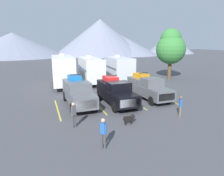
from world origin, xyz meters
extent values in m
plane|color=#47474C|center=(0.00, 0.00, 0.00)|extent=(240.00, 240.00, 0.00)
cube|color=#595B60|center=(-3.31, 0.26, 0.91)|extent=(2.04, 5.85, 0.94)
cube|color=#595B60|center=(-3.26, -1.83, 1.42)|extent=(1.87, 1.67, 0.08)
cube|color=#595B60|center=(-3.30, -0.26, 1.77)|extent=(1.83, 1.55, 0.78)
cube|color=slate|center=(-3.28, -0.87, 1.81)|extent=(1.69, 0.26, 0.58)
cube|color=#595B60|center=(-3.34, 1.83, 1.68)|extent=(1.94, 2.71, 0.60)
cube|color=silver|center=(-3.24, -2.61, 0.96)|extent=(1.63, 0.10, 0.65)
cylinder|color=black|center=(-2.38, -1.69, 0.44)|extent=(0.30, 0.89, 0.89)
cylinder|color=black|center=(-4.14, -1.73, 0.44)|extent=(0.30, 0.89, 0.89)
cylinder|color=black|center=(-2.47, 2.25, 0.44)|extent=(0.30, 0.89, 0.89)
cylinder|color=black|center=(-4.23, 2.21, 0.44)|extent=(0.30, 0.89, 0.89)
cube|color=blue|center=(-3.34, 1.83, 2.20)|extent=(1.09, 1.73, 0.45)
cylinder|color=black|center=(-2.90, 1.25, 2.20)|extent=(0.19, 0.44, 0.44)
cylinder|color=black|center=(-3.76, 1.23, 2.20)|extent=(0.19, 0.44, 0.44)
cylinder|color=black|center=(-2.93, 2.42, 2.20)|extent=(0.19, 0.44, 0.44)
cylinder|color=black|center=(-3.79, 2.40, 2.20)|extent=(0.19, 0.44, 0.44)
cube|color=black|center=(-3.33, 1.35, 2.58)|extent=(0.96, 0.10, 0.08)
cube|color=black|center=(-0.08, -0.51, 0.87)|extent=(2.08, 5.58, 0.88)
cube|color=black|center=(-0.03, -2.50, 1.35)|extent=(1.92, 1.59, 0.08)
cube|color=black|center=(-0.07, -1.01, 1.72)|extent=(1.87, 1.48, 0.82)
cube|color=slate|center=(-0.05, -1.58, 1.76)|extent=(1.73, 0.27, 0.60)
cube|color=black|center=(-0.11, 0.99, 1.58)|extent=(1.98, 2.59, 0.54)
cube|color=silver|center=(-0.02, -3.25, 0.91)|extent=(1.67, 0.10, 0.62)
cylinder|color=black|center=(0.86, -2.37, 0.42)|extent=(0.30, 0.85, 0.85)
cylinder|color=black|center=(-0.94, -2.41, 0.42)|extent=(0.30, 0.85, 0.85)
cylinder|color=black|center=(0.78, 1.39, 0.42)|extent=(0.30, 0.85, 0.85)
cylinder|color=black|center=(-1.02, 1.35, 0.42)|extent=(0.30, 0.85, 0.85)
cube|color=red|center=(-0.11, 0.99, 2.07)|extent=(1.11, 1.65, 0.45)
cylinder|color=black|center=(0.34, 0.44, 2.07)|extent=(0.19, 0.44, 0.44)
cylinder|color=black|center=(-0.54, 0.42, 2.07)|extent=(0.19, 0.44, 0.44)
cylinder|color=black|center=(0.32, 1.56, 2.07)|extent=(0.19, 0.44, 0.44)
cylinder|color=black|center=(-0.57, 1.54, 2.07)|extent=(0.19, 0.44, 0.44)
cube|color=black|center=(-0.10, 0.53, 2.45)|extent=(0.98, 0.10, 0.08)
cube|color=#595B60|center=(3.58, 0.23, 0.85)|extent=(2.03, 5.94, 0.89)
cube|color=#595B60|center=(3.62, -1.89, 1.33)|extent=(1.86, 1.69, 0.08)
cube|color=#595B60|center=(3.59, -0.30, 1.71)|extent=(1.82, 1.57, 0.83)
cube|color=slate|center=(3.60, -0.91, 1.75)|extent=(1.68, 0.27, 0.61)
cube|color=#595B60|center=(3.54, 1.83, 1.55)|extent=(1.92, 2.76, 0.51)
cube|color=silver|center=(3.64, -2.69, 0.89)|extent=(1.62, 0.10, 0.62)
cylinder|color=black|center=(4.50, -1.75, 0.40)|extent=(0.30, 0.81, 0.81)
cylinder|color=black|center=(2.75, -1.79, 0.40)|extent=(0.30, 0.81, 0.81)
cylinder|color=black|center=(4.41, 2.26, 0.40)|extent=(0.30, 0.81, 0.81)
cylinder|color=black|center=(2.66, 2.22, 0.40)|extent=(0.30, 0.81, 0.81)
cube|color=orange|center=(3.54, 1.83, 2.03)|extent=(1.08, 1.76, 0.45)
cylinder|color=black|center=(3.98, 1.24, 2.03)|extent=(0.19, 0.44, 0.44)
cylinder|color=black|center=(3.13, 1.22, 2.03)|extent=(0.19, 0.44, 0.44)
cylinder|color=black|center=(3.95, 2.43, 2.03)|extent=(0.19, 0.44, 0.44)
cylinder|color=black|center=(3.10, 2.41, 2.03)|extent=(0.19, 0.44, 0.44)
cube|color=black|center=(3.55, 1.34, 2.41)|extent=(0.95, 0.10, 0.08)
cube|color=gold|center=(-5.15, -0.12, 0.00)|extent=(0.12, 5.50, 0.01)
cube|color=gold|center=(-1.72, -0.12, 0.00)|extent=(0.12, 5.50, 0.01)
cube|color=gold|center=(1.72, -0.12, 0.00)|extent=(0.12, 5.50, 0.01)
cube|color=gold|center=(5.15, -0.12, 0.00)|extent=(0.12, 5.50, 0.01)
cube|color=white|center=(-3.61, 9.05, 2.13)|extent=(2.90, 7.69, 3.19)
cube|color=#4C6B99|center=(-4.87, 9.11, 2.29)|extent=(0.41, 7.25, 0.24)
cube|color=silver|center=(-3.55, 10.18, 3.87)|extent=(0.64, 0.73, 0.30)
cube|color=#333333|center=(-3.85, 4.67, 0.32)|extent=(0.18, 1.20, 0.12)
cylinder|color=black|center=(-2.51, 8.08, 0.38)|extent=(0.26, 0.77, 0.76)
cylinder|color=black|center=(-4.81, 8.20, 0.38)|extent=(0.26, 0.77, 0.76)
cylinder|color=black|center=(-2.42, 9.89, 0.38)|extent=(0.26, 0.77, 0.76)
cylinder|color=black|center=(-4.71, 10.01, 0.38)|extent=(0.26, 0.77, 0.76)
cube|color=white|center=(0.10, 9.78, 1.96)|extent=(2.73, 7.74, 2.85)
cube|color=#4C6B99|center=(-1.07, 9.84, 2.10)|extent=(0.41, 7.31, 0.24)
cube|color=silver|center=(0.16, 10.92, 3.53)|extent=(0.64, 0.73, 0.30)
cube|color=#333333|center=(-0.13, 5.37, 0.32)|extent=(0.18, 1.20, 0.12)
cylinder|color=black|center=(1.12, 8.81, 0.38)|extent=(0.26, 0.77, 0.76)
cylinder|color=black|center=(-1.01, 8.92, 0.38)|extent=(0.26, 0.77, 0.76)
cylinder|color=black|center=(1.22, 10.64, 0.38)|extent=(0.26, 0.77, 0.76)
cylinder|color=black|center=(-0.92, 10.75, 0.38)|extent=(0.26, 0.77, 0.76)
cube|color=silver|center=(3.92, 9.09, 1.98)|extent=(2.89, 6.24, 2.90)
cube|color=#595960|center=(2.63, 9.16, 2.13)|extent=(0.33, 5.86, 0.24)
cube|color=silver|center=(3.97, 10.01, 3.58)|extent=(0.64, 0.73, 0.30)
cube|color=#333333|center=(3.73, 5.44, 0.32)|extent=(0.18, 1.20, 0.12)
cylinder|color=black|center=(5.06, 8.30, 0.38)|extent=(0.26, 0.77, 0.76)
cylinder|color=black|center=(2.71, 8.42, 0.38)|extent=(0.26, 0.77, 0.76)
cylinder|color=black|center=(5.14, 9.76, 0.38)|extent=(0.26, 0.77, 0.76)
cylinder|color=black|center=(2.78, 9.89, 0.38)|extent=(0.26, 0.77, 0.76)
cylinder|color=#3F3F42|center=(-4.52, -4.24, 0.42)|extent=(0.12, 0.12, 0.85)
cylinder|color=#3F3F42|center=(-4.36, -4.18, 0.42)|extent=(0.12, 0.12, 0.85)
cube|color=#4C4C51|center=(-4.44, -4.21, 1.15)|extent=(0.30, 0.27, 0.60)
sphere|color=tan|center=(-4.44, -4.21, 1.56)|extent=(0.23, 0.23, 0.23)
cylinder|color=#4C4C51|center=(-4.57, -4.26, 1.12)|extent=(0.10, 0.10, 0.54)
cylinder|color=#4C4C51|center=(-4.31, -4.17, 1.12)|extent=(0.10, 0.10, 0.54)
cylinder|color=#3F3F42|center=(-3.39, -7.47, 0.42)|extent=(0.12, 0.12, 0.84)
cylinder|color=#3F3F42|center=(-3.51, -7.35, 0.42)|extent=(0.12, 0.12, 0.84)
cube|color=#2659A5|center=(-3.45, -7.41, 1.14)|extent=(0.31, 0.31, 0.60)
sphere|color=tan|center=(-3.45, -7.41, 1.55)|extent=(0.23, 0.23, 0.23)
cylinder|color=#2659A5|center=(-3.35, -7.50, 1.11)|extent=(0.10, 0.10, 0.54)
cylinder|color=#2659A5|center=(-3.55, -7.31, 1.11)|extent=(0.10, 0.10, 0.54)
cylinder|color=#726047|center=(3.29, -4.87, 0.40)|extent=(0.12, 0.12, 0.80)
cylinder|color=#726047|center=(3.22, -5.02, 0.40)|extent=(0.12, 0.12, 0.80)
cube|color=#2659A5|center=(3.26, -4.95, 1.09)|extent=(0.27, 0.29, 0.57)
sphere|color=brown|center=(3.26, -4.95, 1.48)|extent=(0.22, 0.22, 0.22)
cylinder|color=#2659A5|center=(3.31, -4.83, 1.06)|extent=(0.09, 0.09, 0.51)
cylinder|color=#2659A5|center=(3.20, -5.06, 1.06)|extent=(0.09, 0.09, 0.51)
cube|color=black|center=(-0.94, -4.96, 0.42)|extent=(0.63, 0.26, 0.26)
sphere|color=black|center=(-0.60, -4.94, 0.53)|extent=(0.29, 0.29, 0.29)
cylinder|color=black|center=(-1.28, -4.98, 0.47)|extent=(0.16, 0.05, 0.20)
cylinder|color=black|center=(-0.73, -4.87, 0.14)|extent=(0.06, 0.06, 0.29)
cylinder|color=black|center=(-0.72, -5.02, 0.14)|extent=(0.06, 0.06, 0.29)
cylinder|color=black|center=(-1.16, -4.90, 0.14)|extent=(0.06, 0.06, 0.29)
cylinder|color=black|center=(-1.15, -5.05, 0.14)|extent=(0.06, 0.06, 0.29)
cylinder|color=brown|center=(12.29, 9.16, 1.66)|extent=(0.55, 0.55, 3.31)
sphere|color=#387F38|center=(12.29, 9.16, 4.40)|extent=(4.36, 4.36, 4.36)
sphere|color=#387F38|center=(12.27, 9.26, 5.93)|extent=(3.05, 3.05, 3.05)
cone|color=gray|center=(-15.63, 72.04, 4.61)|extent=(41.48, 41.48, 9.23)
cone|color=gray|center=(19.71, 71.22, 7.70)|extent=(40.73, 40.73, 15.39)
cone|color=gray|center=(28.24, 68.36, 4.41)|extent=(33.67, 33.67, 8.82)
cone|color=gray|center=(57.83, 73.22, 4.92)|extent=(24.23, 24.23, 9.83)
camera|label=1|loc=(-6.23, -16.49, 5.39)|focal=32.13mm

